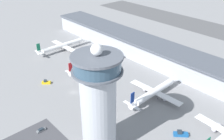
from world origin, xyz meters
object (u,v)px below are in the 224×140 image
Objects in this scene: airplane_gate_bravo at (96,63)px; car_yellow_taxi at (41,130)px; control_tower at (98,102)px; service_truck_water at (181,134)px; service_truck_catering at (102,72)px; airplane_gate_charlie at (154,92)px; airplane_gate_alpha at (62,46)px; service_truck_fuel at (96,64)px; service_truck_baggage at (46,82)px.

airplane_gate_bravo is 10.07× the size of car_yellow_taxi.
control_tower is 7.57× the size of service_truck_water.
airplane_gate_bravo is 7.72× the size of service_truck_catering.
service_truck_water is at bearing -28.21° from airplane_gate_charlie.
airplane_gate_alpha is 6.71× the size of service_truck_water.
service_truck_catering is at bearing -4.02° from airplane_gate_bravo.
service_truck_catering is 65.69m from car_yellow_taxi.
airplane_gate_bravo reaches higher than airplane_gate_charlie.
control_tower is 39.39m from car_yellow_taxi.
service_truck_fuel is at bearing 5.44° from airplane_gate_alpha.
airplane_gate_alpha is at bearing 179.40° from service_truck_catering.
car_yellow_taxi is (38.70, -24.20, -0.37)m from service_truck_baggage.
airplane_gate_alpha is at bearing -174.56° from service_truck_fuel.
service_truck_fuel is at bearing 142.53° from control_tower.
airplane_gate_alpha is 7.88× the size of service_truck_baggage.
service_truck_baggage is (-13.49, -36.45, -0.05)m from service_truck_catering.
service_truck_catering is at bearing 138.85° from control_tower.
service_truck_water is (85.91, -16.72, -0.06)m from service_truck_fuel.
service_truck_baggage is at bearing -43.79° from airplane_gate_alpha.
control_tower reaches higher than service_truck_baggage.
car_yellow_taxi is (25.21, -60.66, -0.42)m from service_truck_catering.
airplane_gate_bravo is 6.90× the size of service_truck_water.
service_truck_fuel is (-12.91, 4.28, 0.08)m from service_truck_catering.
airplane_gate_charlie is at bearing 100.07° from control_tower.
car_yellow_taxi is at bearing -61.76° from airplane_gate_bravo.
service_truck_fuel is (-65.31, 50.07, -23.81)m from control_tower.
service_truck_fuel is 1.04× the size of service_truck_water.
control_tower is at bearing 28.67° from car_yellow_taxi.
airplane_gate_charlie is at bearing 34.80° from service_truck_baggage.
service_truck_fuel reaches higher than service_truck_water.
control_tower reaches higher than car_yellow_taxi.
airplane_gate_bravo is 51.42m from airplane_gate_charlie.
service_truck_baggage is at bearing 171.94° from control_tower.
service_truck_baggage is 89.76m from service_truck_water.
airplane_gate_bravo is 6.62× the size of service_truck_fuel.
airplane_gate_bravo is at bearing 118.24° from car_yellow_taxi.
car_yellow_taxi is at bearing -151.33° from control_tower.
service_truck_fuel is at bearing 144.55° from airplane_gate_bravo.
airplane_gate_charlie is 33.40m from service_truck_water.
airplane_gate_charlie is 43.90m from service_truck_catering.
control_tower is at bearing -37.47° from service_truck_fuel.
service_truck_water is (29.32, -15.73, -2.90)m from airplane_gate_charlie.
airplane_gate_charlie is 6.99× the size of service_truck_catering.
control_tower is at bearing -37.65° from airplane_gate_bravo.
service_truck_water reaches higher than service_truck_baggage.
airplane_gate_alpha is 44.42m from airplane_gate_bravo.
airplane_gate_bravo reaches higher than service_truck_baggage.
airplane_gate_alpha is 6.43× the size of service_truck_fuel.
airplane_gate_charlie reaches higher than service_truck_catering.
airplane_gate_charlie is 6.25× the size of service_truck_water.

